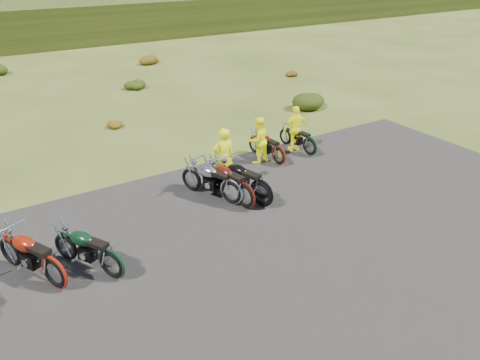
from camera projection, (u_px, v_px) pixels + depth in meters
ground at (239, 224)px, 12.64m from camera, size 300.00×300.00×0.00m
gravel_pad at (283, 262)px, 11.12m from camera, size 20.00×12.00×0.04m
shrub_4 at (113, 123)px, 19.34m from camera, size 0.77×0.77×0.45m
shrub_5 at (134, 83)px, 24.71m from camera, size 1.03×1.03×0.61m
shrub_6 at (148, 58)px, 30.08m from camera, size 1.30×1.30×0.77m
shrub_7 at (309, 98)px, 21.78m from camera, size 1.56×1.56×0.92m
shrub_8 at (289, 72)px, 27.29m from camera, size 0.77×0.77×0.45m
motorcycle_1 at (58, 288)px, 10.25m from camera, size 1.69×2.39×1.20m
motorcycle_2 at (114, 279)px, 10.56m from camera, size 1.67×2.22×1.12m
motorcycle_3 at (232, 205)px, 13.61m from camera, size 1.58×2.36×1.18m
motorcycle_4 at (245, 209)px, 13.40m from camera, size 1.20×2.38×1.19m
motorcycle_5 at (261, 207)px, 13.50m from camera, size 1.42×2.47×1.23m
motorcycle_6 at (278, 165)px, 16.10m from camera, size 0.83×1.98×1.01m
motorcycle_7 at (309, 156)px, 16.83m from camera, size 0.83×1.97×1.00m
person_middle at (224, 159)px, 14.16m from camera, size 0.73×0.51×1.93m
person_right_a at (258, 141)px, 15.94m from camera, size 0.88×0.73×1.62m
person_right_b at (296, 129)px, 16.89m from camera, size 1.03×0.53×1.68m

